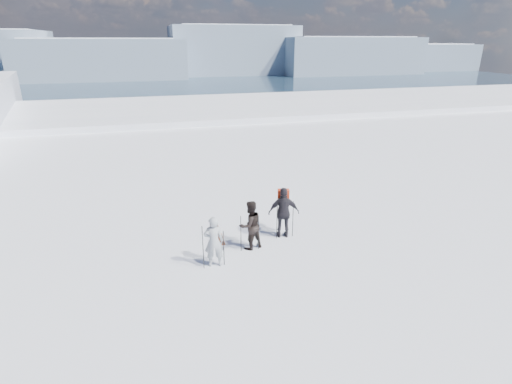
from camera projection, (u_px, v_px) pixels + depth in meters
lake_basin at (200, 175)px, 40.81m from camera, size 820.00×820.00×71.62m
far_mountain_range at (172, 54)px, 431.11m from camera, size 770.00×110.00×53.00m
skier_grey at (214, 242)px, 11.70m from camera, size 0.62×0.44×1.59m
skier_dark at (250, 225)px, 12.70m from camera, size 0.95×0.85×1.63m
skier_pack at (284, 213)px, 13.44m from camera, size 1.11×0.67×1.78m
backpack at (284, 178)px, 13.27m from camera, size 0.42×0.30×0.53m
ski_poles at (251, 233)px, 12.61m from camera, size 3.27×1.28×1.37m
skis_loose at (218, 234)px, 13.91m from camera, size 0.28×1.70×0.03m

